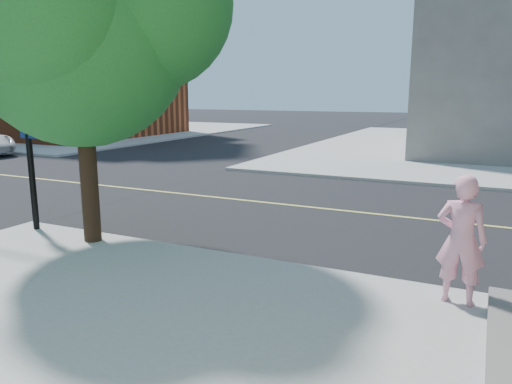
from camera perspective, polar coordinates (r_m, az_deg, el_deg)
The scene contains 6 objects.
ground at distance 11.53m, azimuth -21.38°, elevation -4.33°, with size 140.00×140.00×0.00m, color black.
road_ew at distance 14.86m, azimuth -8.70°, elevation -0.21°, with size 140.00×9.00×0.01m, color black.
sidewalk_nw at distance 42.72m, azimuth -21.62°, elevation 6.77°, with size 26.00×25.00×0.12m, color #A4A4A0.
church at distance 38.28m, azimuth -23.23°, elevation 16.90°, with size 15.20×12.00×14.40m.
man_on_phone at distance 7.24m, azimuth 22.79°, elevation -5.15°, with size 0.66×0.43×1.81m, color #F59FBA.
street_tree at distance 9.89m, azimuth -19.56°, elevation 19.62°, with size 5.10×4.64×6.77m.
Camera 1 is at (8.24, -7.49, 2.99)m, focal length 34.36 mm.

